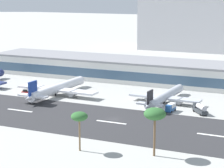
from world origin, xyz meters
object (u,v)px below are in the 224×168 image
object	(u,v)px
terminal_building	(140,70)
palm_tree_2	(79,117)
airliner_black_tail_gate_2	(164,97)
palm_tree_3	(155,115)
service_box_truck_0	(171,107)
service_fuel_truck_2	(200,109)
service_baggage_tug_1	(25,92)
airliner_navy_tail_gate_1	(56,89)
distant_hotel_block	(205,21)

from	to	relation	value
terminal_building	palm_tree_2	size ratio (longest dim) A/B	14.26
airliner_black_tail_gate_2	palm_tree_3	size ratio (longest dim) A/B	2.92
palm_tree_2	service_box_truck_0	bearing A→B (deg)	77.89
service_fuel_truck_2	palm_tree_2	bearing A→B (deg)	118.18
airliner_black_tail_gate_2	service_box_truck_0	size ratio (longest dim) A/B	6.94
service_fuel_truck_2	palm_tree_2	size ratio (longest dim) A/B	0.67
airliner_black_tail_gate_2	service_baggage_tug_1	size ratio (longest dim) A/B	12.46
airliner_navy_tail_gate_1	airliner_black_tail_gate_2	size ratio (longest dim) A/B	1.12
service_baggage_tug_1	airliner_navy_tail_gate_1	bearing A→B (deg)	0.89
terminal_building	airliner_black_tail_gate_2	xyz separation A→B (m)	(27.65, -43.61, -2.86)
terminal_building	airliner_black_tail_gate_2	distance (m)	51.72
airliner_black_tail_gate_2	palm_tree_3	world-z (taller)	palm_tree_3
service_fuel_truck_2	terminal_building	bearing A→B (deg)	1.07
service_baggage_tug_1	palm_tree_3	xyz separation A→B (m)	(81.93, -51.93, 11.60)
palm_tree_2	palm_tree_3	bearing A→B (deg)	13.10
terminal_building	service_baggage_tug_1	bearing A→B (deg)	-125.15
airliner_black_tail_gate_2	service_fuel_truck_2	distance (m)	20.35
distant_hotel_block	palm_tree_2	xyz separation A→B (m)	(18.30, -244.14, -13.18)
airliner_navy_tail_gate_1	palm_tree_2	distance (m)	75.37
service_fuel_truck_2	airliner_navy_tail_gate_1	bearing A→B (deg)	47.92
airliner_black_tail_gate_2	service_fuel_truck_2	size ratio (longest dim) A/B	5.22
airliner_navy_tail_gate_1	airliner_black_tail_gate_2	world-z (taller)	airliner_navy_tail_gate_1
airliner_navy_tail_gate_1	airliner_black_tail_gate_2	bearing A→B (deg)	-80.72
terminal_building	service_baggage_tug_1	world-z (taller)	terminal_building
distant_hotel_block	palm_tree_3	distance (m)	242.64
distant_hotel_block	airliner_black_tail_gate_2	size ratio (longest dim) A/B	2.43
airliner_navy_tail_gate_1	terminal_building	bearing A→B (deg)	-22.36
service_box_truck_0	service_fuel_truck_2	size ratio (longest dim) A/B	0.75
service_fuel_truck_2	palm_tree_2	world-z (taller)	palm_tree_2
terminal_building	distant_hotel_block	world-z (taller)	distant_hotel_block
airliner_black_tail_gate_2	service_baggage_tug_1	distance (m)	65.80
service_box_truck_0	service_baggage_tug_1	size ratio (longest dim) A/B	1.80
service_baggage_tug_1	palm_tree_2	xyz separation A→B (m)	(59.78, -57.09, 9.56)
service_box_truck_0	service_fuel_truck_2	bearing A→B (deg)	104.53
distant_hotel_block	palm_tree_2	world-z (taller)	distant_hotel_block
palm_tree_2	distant_hotel_block	bearing A→B (deg)	94.29
service_baggage_tug_1	airliner_black_tail_gate_2	bearing A→B (deg)	-2.15
airliner_navy_tail_gate_1	service_fuel_truck_2	world-z (taller)	airliner_navy_tail_gate_1
airliner_navy_tail_gate_1	service_baggage_tug_1	size ratio (longest dim) A/B	14.00
palm_tree_3	service_fuel_truck_2	bearing A→B (deg)	88.73
airliner_black_tail_gate_2	service_box_truck_0	distance (m)	13.25
terminal_building	service_fuel_truck_2	world-z (taller)	terminal_building
distant_hotel_block	service_fuel_truck_2	distance (m)	192.78
distant_hotel_block	service_fuel_truck_2	size ratio (longest dim) A/B	12.69
distant_hotel_block	service_box_truck_0	xyz separation A→B (m)	(30.12, -188.99, -22.00)
distant_hotel_block	palm_tree_3	world-z (taller)	distant_hotel_block
service_box_truck_0	airliner_black_tail_gate_2	bearing A→B (deg)	-145.87
distant_hotel_block	airliner_navy_tail_gate_1	size ratio (longest dim) A/B	2.16
service_baggage_tug_1	service_fuel_truck_2	size ratio (longest dim) A/B	0.42
palm_tree_3	distant_hotel_block	bearing A→B (deg)	99.61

